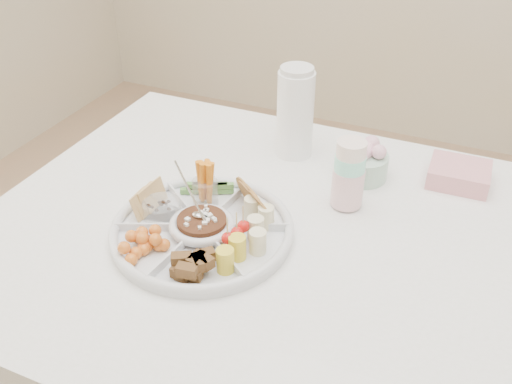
% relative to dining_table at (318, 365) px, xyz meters
% --- Properties ---
extents(dining_table, '(1.52, 1.02, 0.76)m').
position_rel_dining_table_xyz_m(dining_table, '(0.00, 0.00, 0.00)').
color(dining_table, white).
rests_on(dining_table, floor).
extents(party_tray, '(0.50, 0.50, 0.04)m').
position_rel_dining_table_xyz_m(party_tray, '(-0.26, -0.08, 0.40)').
color(party_tray, silver).
rests_on(party_tray, dining_table).
extents(bean_dip, '(0.14, 0.14, 0.04)m').
position_rel_dining_table_xyz_m(bean_dip, '(-0.26, -0.08, 0.41)').
color(bean_dip, '#341A13').
rests_on(bean_dip, party_tray).
extents(tortillas, '(0.12, 0.12, 0.06)m').
position_rel_dining_table_xyz_m(tortillas, '(-0.18, 0.03, 0.42)').
color(tortillas, '#AC6C42').
rests_on(tortillas, party_tray).
extents(carrot_cucumber, '(0.15, 0.15, 0.10)m').
position_rel_dining_table_xyz_m(carrot_cucumber, '(-0.31, 0.04, 0.44)').
color(carrot_cucumber, orange).
rests_on(carrot_cucumber, party_tray).
extents(pita_raisins, '(0.15, 0.15, 0.06)m').
position_rel_dining_table_xyz_m(pita_raisins, '(-0.39, -0.06, 0.42)').
color(pita_raisins, '#EAC167').
rests_on(pita_raisins, party_tray).
extents(cherries, '(0.15, 0.15, 0.05)m').
position_rel_dining_table_xyz_m(cherries, '(-0.33, -0.18, 0.42)').
color(cherries, orange).
rests_on(cherries, party_tray).
extents(granola_chunks, '(0.14, 0.14, 0.05)m').
position_rel_dining_table_xyz_m(granola_chunks, '(-0.21, -0.20, 0.42)').
color(granola_chunks, brown).
rests_on(granola_chunks, party_tray).
extents(banana_tomato, '(0.15, 0.15, 0.09)m').
position_rel_dining_table_xyz_m(banana_tomato, '(-0.13, -0.09, 0.44)').
color(banana_tomato, tan).
rests_on(banana_tomato, party_tray).
extents(cup_stack, '(0.08, 0.08, 0.20)m').
position_rel_dining_table_xyz_m(cup_stack, '(-0.01, 0.15, 0.48)').
color(cup_stack, beige).
rests_on(cup_stack, dining_table).
extents(thermos, '(0.11, 0.11, 0.24)m').
position_rel_dining_table_xyz_m(thermos, '(-0.20, 0.33, 0.50)').
color(thermos, white).
rests_on(thermos, dining_table).
extents(flower_bowl, '(0.16, 0.16, 0.09)m').
position_rel_dining_table_xyz_m(flower_bowl, '(-0.01, 0.29, 0.43)').
color(flower_bowl, '#B0DCC9').
rests_on(flower_bowl, dining_table).
extents(napkin_stack, '(0.14, 0.13, 0.05)m').
position_rel_dining_table_xyz_m(napkin_stack, '(0.21, 0.35, 0.40)').
color(napkin_stack, pink).
rests_on(napkin_stack, dining_table).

